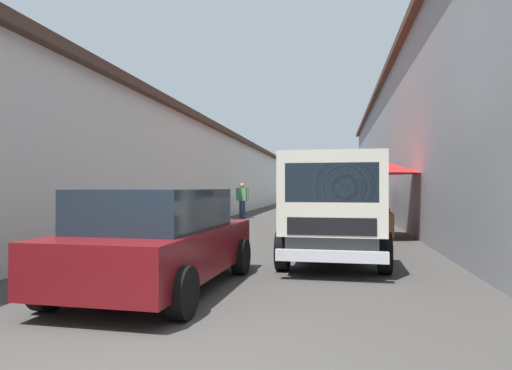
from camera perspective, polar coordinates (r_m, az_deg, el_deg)
The scene contains 10 objects.
ground at distance 16.90m, azimuth 5.00°, elevation -5.33°, with size 90.00×90.00×0.00m, color #3D3A38.
building_left_whitewash at distance 20.95m, azimuth -14.72°, elevation 1.56°, with size 49.80×7.50×4.30m.
building_right_concrete at distance 19.98m, azimuth 26.99°, elevation 5.00°, with size 49.80×7.50×6.61m.
fruit_stall_near_left at distance 18.24m, azimuth 12.41°, elevation 0.18°, with size 2.55×2.55×2.13m.
fruit_stall_near_right at distance 13.42m, azimuth 14.89°, elevation 1.57°, with size 2.78×2.78×2.39m.
fruit_stall_far_right at distance 15.80m, azimuth 10.60°, elevation 1.45°, with size 2.68×2.68×2.45m.
hatchback_car at distance 6.61m, azimuth -12.19°, elevation -6.73°, with size 3.98×2.05×1.45m.
delivery_truck at distance 8.58m, azimuth 9.88°, elevation -3.23°, with size 4.96×2.06×2.08m.
vendor_by_crates at distance 21.28m, azimuth -1.77°, elevation -1.65°, with size 0.31×0.65×1.69m.
plastic_stool at distance 11.78m, azimuth -2.91°, elevation -5.92°, with size 0.30×0.30×0.43m.
Camera 1 is at (-3.27, -1.46, 1.48)m, focal length 31.28 mm.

